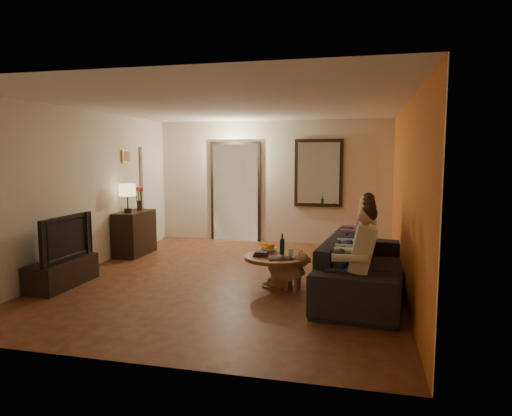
% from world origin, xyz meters
% --- Properties ---
extents(floor, '(5.00, 6.00, 0.01)m').
position_xyz_m(floor, '(0.00, 0.00, 0.00)').
color(floor, '#472713').
rests_on(floor, ground).
extents(ceiling, '(5.00, 6.00, 0.01)m').
position_xyz_m(ceiling, '(0.00, 0.00, 2.60)').
color(ceiling, white).
rests_on(ceiling, back_wall).
extents(back_wall, '(5.00, 0.02, 2.60)m').
position_xyz_m(back_wall, '(0.00, 3.00, 1.30)').
color(back_wall, beige).
rests_on(back_wall, floor).
extents(front_wall, '(5.00, 0.02, 2.60)m').
position_xyz_m(front_wall, '(0.00, -3.00, 1.30)').
color(front_wall, beige).
rests_on(front_wall, floor).
extents(left_wall, '(0.02, 6.00, 2.60)m').
position_xyz_m(left_wall, '(-2.50, 0.00, 1.30)').
color(left_wall, beige).
rests_on(left_wall, floor).
extents(right_wall, '(0.02, 6.00, 2.60)m').
position_xyz_m(right_wall, '(2.50, 0.00, 1.30)').
color(right_wall, beige).
rests_on(right_wall, floor).
extents(orange_accent, '(0.01, 6.00, 2.60)m').
position_xyz_m(orange_accent, '(2.49, 0.00, 1.30)').
color(orange_accent, '#CE6623').
rests_on(orange_accent, right_wall).
extents(kitchen_doorway, '(1.00, 0.06, 2.10)m').
position_xyz_m(kitchen_doorway, '(-0.80, 2.98, 1.05)').
color(kitchen_doorway, '#FFE0A5').
rests_on(kitchen_doorway, floor).
extents(door_trim, '(1.12, 0.04, 2.22)m').
position_xyz_m(door_trim, '(-0.80, 2.97, 1.05)').
color(door_trim, black).
rests_on(door_trim, floor).
extents(fridge_glimpse, '(0.45, 0.03, 1.70)m').
position_xyz_m(fridge_glimpse, '(-0.55, 2.98, 0.90)').
color(fridge_glimpse, silver).
rests_on(fridge_glimpse, floor).
extents(mirror_frame, '(1.00, 0.05, 1.40)m').
position_xyz_m(mirror_frame, '(1.00, 2.96, 1.50)').
color(mirror_frame, black).
rests_on(mirror_frame, back_wall).
extents(mirror_glass, '(0.86, 0.02, 1.26)m').
position_xyz_m(mirror_glass, '(1.00, 2.93, 1.50)').
color(mirror_glass, white).
rests_on(mirror_glass, back_wall).
extents(white_door, '(0.06, 0.85, 2.04)m').
position_xyz_m(white_door, '(-2.46, 2.30, 1.02)').
color(white_door, white).
rests_on(white_door, floor).
extents(framed_art, '(0.03, 0.28, 0.24)m').
position_xyz_m(framed_art, '(-2.47, 1.30, 1.85)').
color(framed_art, '#B28C33').
rests_on(framed_art, left_wall).
extents(art_canvas, '(0.01, 0.22, 0.18)m').
position_xyz_m(art_canvas, '(-2.46, 1.30, 1.85)').
color(art_canvas, brown).
rests_on(art_canvas, left_wall).
extents(dresser, '(0.45, 0.92, 0.82)m').
position_xyz_m(dresser, '(-2.25, 1.13, 0.41)').
color(dresser, black).
rests_on(dresser, floor).
extents(table_lamp, '(0.30, 0.30, 0.54)m').
position_xyz_m(table_lamp, '(-2.25, 0.91, 1.09)').
color(table_lamp, beige).
rests_on(table_lamp, dresser).
extents(flower_vase, '(0.14, 0.14, 0.44)m').
position_xyz_m(flower_vase, '(-2.25, 1.35, 1.04)').
color(flower_vase, red).
rests_on(flower_vase, dresser).
extents(tv_stand, '(0.45, 1.15, 0.38)m').
position_xyz_m(tv_stand, '(-2.25, -1.00, 0.19)').
color(tv_stand, black).
rests_on(tv_stand, floor).
extents(tv, '(1.11, 0.15, 0.64)m').
position_xyz_m(tv, '(-2.25, -1.00, 0.70)').
color(tv, black).
rests_on(tv, tv_stand).
extents(sofa, '(2.71, 1.30, 0.76)m').
position_xyz_m(sofa, '(1.98, -0.35, 0.38)').
color(sofa, black).
rests_on(sofa, floor).
extents(person_a, '(0.60, 0.40, 1.20)m').
position_xyz_m(person_a, '(1.88, -1.25, 0.60)').
color(person_a, tan).
rests_on(person_a, sofa).
extents(person_b, '(0.60, 0.40, 1.20)m').
position_xyz_m(person_b, '(1.88, -0.65, 0.60)').
color(person_b, tan).
rests_on(person_b, sofa).
extents(person_c, '(0.60, 0.40, 1.20)m').
position_xyz_m(person_c, '(1.88, -0.05, 0.60)').
color(person_c, tan).
rests_on(person_c, sofa).
extents(person_d, '(0.60, 0.40, 1.20)m').
position_xyz_m(person_d, '(1.88, 0.55, 0.60)').
color(person_d, tan).
rests_on(person_d, sofa).
extents(dog, '(0.59, 0.33, 0.56)m').
position_xyz_m(dog, '(0.91, -0.39, 0.28)').
color(dog, '#987146').
rests_on(dog, floor).
extents(coffee_table, '(1.09, 1.09, 0.45)m').
position_xyz_m(coffee_table, '(0.76, -0.30, 0.23)').
color(coffee_table, brown).
rests_on(coffee_table, floor).
extents(bowl, '(0.26, 0.26, 0.06)m').
position_xyz_m(bowl, '(0.58, -0.08, 0.48)').
color(bowl, white).
rests_on(bowl, coffee_table).
extents(oranges, '(0.20, 0.20, 0.08)m').
position_xyz_m(oranges, '(0.58, -0.08, 0.55)').
color(oranges, orange).
rests_on(oranges, bowl).
extents(wine_bottle, '(0.07, 0.07, 0.31)m').
position_xyz_m(wine_bottle, '(0.81, -0.20, 0.60)').
color(wine_bottle, black).
rests_on(wine_bottle, coffee_table).
extents(wine_glass, '(0.06, 0.06, 0.10)m').
position_xyz_m(wine_glass, '(0.94, -0.25, 0.50)').
color(wine_glass, silver).
rests_on(wine_glass, coffee_table).
extents(book_stack, '(0.20, 0.15, 0.07)m').
position_xyz_m(book_stack, '(0.54, -0.40, 0.48)').
color(book_stack, black).
rests_on(book_stack, coffee_table).
extents(laptop, '(0.38, 0.32, 0.03)m').
position_xyz_m(laptop, '(0.86, -0.58, 0.46)').
color(laptop, black).
rests_on(laptop, coffee_table).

